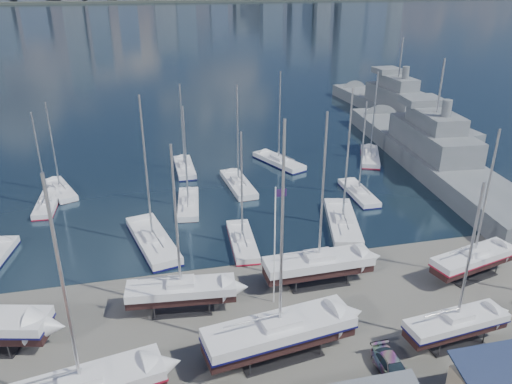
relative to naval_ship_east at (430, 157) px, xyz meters
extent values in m
plane|color=#605E59|center=(-34.26, -31.98, -1.67)|extent=(1400.00, 1400.00, 0.00)
cube|color=#192D3A|center=(-34.26, 278.02, -1.82)|extent=(1400.00, 600.00, 0.40)
cube|color=#2D332D|center=(-34.26, 538.02, -0.57)|extent=(1400.00, 80.00, 2.20)
cube|color=silver|center=(-49.70, -38.63, 1.57)|extent=(3.10, 2.37, 0.50)
cylinder|color=#B2B2B7|center=(-49.70, -38.63, 8.88)|extent=(0.22, 0.22, 15.13)
cube|color=#2D2D33|center=(-41.98, -28.41, -1.59)|extent=(5.60, 2.99, 0.16)
cube|color=black|center=(-41.98, -28.41, -0.08)|extent=(9.96, 3.30, 0.78)
cube|color=silver|center=(-41.98, -28.41, 0.70)|extent=(10.00, 3.71, 0.78)
cube|color=silver|center=(-41.98, -28.41, 1.34)|extent=(2.60, 1.88, 0.50)
cylinder|color=#B2B2B7|center=(-41.98, -28.41, 7.69)|extent=(0.22, 0.22, 13.20)
cube|color=#2D2D33|center=(-34.90, -36.09, -1.59)|extent=(7.10, 4.03, 0.16)
cube|color=black|center=(-34.90, -36.09, 0.01)|extent=(12.51, 4.67, 0.98)
cube|color=silver|center=(-34.90, -36.09, 0.99)|extent=(12.58, 5.17, 0.98)
cube|color=#0E0D43|center=(-34.90, -36.09, 0.54)|extent=(12.71, 5.23, 0.20)
cube|color=silver|center=(-34.90, -36.09, 1.73)|extent=(3.32, 2.48, 0.50)
cylinder|color=#B2B2B7|center=(-34.90, -36.09, 9.72)|extent=(0.22, 0.22, 16.49)
cube|color=#2D2D33|center=(-28.40, -27.04, -1.59)|extent=(5.99, 2.86, 0.16)
cube|color=black|center=(-28.40, -27.04, -0.04)|extent=(10.83, 2.83, 0.86)
cube|color=silver|center=(-28.40, -27.04, 0.82)|extent=(10.85, 3.28, 0.86)
cube|color=silver|center=(-28.40, -27.04, 1.50)|extent=(2.74, 1.88, 0.50)
cylinder|color=#B2B2B7|center=(-28.40, -27.04, 8.52)|extent=(0.22, 0.22, 14.55)
cube|color=#2D2D33|center=(-20.38, -38.04, -1.59)|extent=(5.09, 2.75, 0.16)
cube|color=black|center=(-20.38, -38.04, -0.12)|extent=(9.03, 3.07, 0.71)
cube|color=silver|center=(-20.38, -38.04, 0.59)|extent=(9.08, 3.44, 0.71)
cube|color=#0E0D43|center=(-20.38, -38.04, 0.26)|extent=(9.17, 3.47, 0.14)
cube|color=silver|center=(-20.38, -38.04, 1.19)|extent=(2.36, 1.72, 0.50)
cylinder|color=#B2B2B7|center=(-20.38, -38.04, 6.92)|extent=(0.22, 0.22, 11.96)
cube|color=#2D2D33|center=(-12.78, -29.46, -1.59)|extent=(5.65, 3.59, 0.16)
cube|color=black|center=(-12.78, -29.46, -0.09)|extent=(9.78, 4.49, 0.76)
cube|color=silver|center=(-12.78, -29.46, 0.67)|extent=(9.87, 4.88, 0.76)
cube|color=maroon|center=(-12.78, -29.46, 0.32)|extent=(9.97, 4.92, 0.15)
cube|color=silver|center=(-12.78, -29.46, 1.30)|extent=(2.69, 2.12, 0.50)
cylinder|color=#B2B2B7|center=(-12.78, -29.46, 7.47)|extent=(0.22, 0.22, 12.84)
cube|color=black|center=(-57.27, -2.01, -1.91)|extent=(2.40, 8.90, 0.71)
cube|color=silver|center=(-57.27, -2.01, -1.20)|extent=(2.77, 8.91, 0.71)
cube|color=maroon|center=(-57.27, -2.01, -1.53)|extent=(2.80, 9.00, 0.14)
cube|color=silver|center=(-57.27, -2.01, -0.60)|extent=(1.56, 2.26, 0.50)
cylinder|color=#B2B2B7|center=(-57.27, -2.01, 5.12)|extent=(0.22, 0.22, 11.92)
cube|color=black|center=(-56.20, 2.37, -1.91)|extent=(5.26, 9.09, 0.71)
cube|color=silver|center=(-56.20, 2.37, -1.20)|extent=(5.61, 9.23, 0.71)
cube|color=silver|center=(-56.20, 2.37, -0.59)|extent=(2.22, 2.63, 0.50)
cylinder|color=#B2B2B7|center=(-56.20, 2.37, 5.19)|extent=(0.22, 0.22, 12.06)
cube|color=black|center=(-44.11, -15.62, -2.01)|extent=(5.50, 12.27, 0.96)
cube|color=silver|center=(-44.11, -15.62, -1.05)|extent=(5.98, 12.39, 0.96)
cube|color=#0E0D43|center=(-44.11, -15.62, -1.49)|extent=(6.04, 12.51, 0.19)
cube|color=silver|center=(-44.11, -15.62, -0.32)|extent=(2.64, 3.36, 0.50)
cylinder|color=#B2B2B7|center=(-44.11, -15.62, 7.49)|extent=(0.22, 0.22, 16.12)
cube|color=black|center=(-39.11, -6.51, -1.93)|extent=(3.31, 9.60, 0.75)
cube|color=silver|center=(-39.11, -6.51, -1.17)|extent=(3.71, 9.65, 0.75)
cube|color=silver|center=(-39.11, -6.51, -0.55)|extent=(1.84, 2.52, 0.50)
cylinder|color=#B2B2B7|center=(-39.11, -6.51, 5.55)|extent=(0.22, 0.22, 12.70)
cube|color=black|center=(-38.28, 7.15, -1.93)|extent=(2.32, 9.43, 0.75)
cube|color=silver|center=(-38.28, 7.15, -1.17)|extent=(2.71, 9.44, 0.75)
cube|color=#0E0D43|center=(-38.28, 7.15, -1.52)|extent=(2.74, 9.53, 0.15)
cube|color=silver|center=(-38.28, 7.15, -0.55)|extent=(1.60, 2.37, 0.50)
cylinder|color=#B2B2B7|center=(-38.28, 7.15, 5.56)|extent=(0.22, 0.22, 12.71)
cube|color=black|center=(-34.18, -17.90, -1.92)|extent=(2.75, 9.38, 0.74)
cube|color=silver|center=(-34.18, -17.90, -1.18)|extent=(3.14, 9.40, 0.74)
cube|color=maroon|center=(-34.18, -17.90, -1.52)|extent=(3.17, 9.49, 0.15)
cube|color=silver|center=(-34.18, -17.90, -0.56)|extent=(1.69, 2.40, 0.50)
cylinder|color=#B2B2B7|center=(-34.18, -17.90, 5.44)|extent=(0.22, 0.22, 12.50)
cube|color=black|center=(-31.38, -1.47, -1.95)|extent=(3.30, 10.45, 0.82)
cube|color=silver|center=(-31.38, -1.47, -1.13)|extent=(3.73, 10.48, 0.82)
cube|color=silver|center=(-31.38, -1.47, -0.47)|extent=(1.94, 2.70, 0.50)
cylinder|color=#B2B2B7|center=(-31.38, -1.47, 6.22)|extent=(0.22, 0.22, 13.88)
cube|color=black|center=(-23.16, 6.45, -1.95)|extent=(6.36, 10.44, 0.83)
cube|color=silver|center=(-23.16, 6.45, -1.13)|extent=(6.76, 10.61, 0.83)
cube|color=#0E0D43|center=(-23.16, 6.45, -1.51)|extent=(6.83, 10.71, 0.17)
cube|color=silver|center=(-23.16, 6.45, -0.47)|extent=(2.62, 3.06, 0.50)
cylinder|color=#B2B2B7|center=(-23.16, 6.45, 6.24)|extent=(0.22, 0.22, 13.92)
cube|color=black|center=(-21.38, -16.24, -2.00)|extent=(5.66, 12.10, 0.94)
cube|color=silver|center=(-21.38, -16.24, -1.06)|extent=(6.14, 12.23, 0.94)
cube|color=silver|center=(-21.38, -16.24, -0.34)|extent=(2.65, 3.35, 0.50)
cylinder|color=#B2B2B7|center=(-21.38, -16.24, 7.36)|extent=(0.22, 0.22, 15.90)
cube|color=black|center=(-15.71, -8.19, -1.92)|extent=(2.26, 9.22, 0.74)
cube|color=silver|center=(-15.71, -8.19, -1.18)|extent=(2.65, 9.23, 0.74)
cube|color=#0E0D43|center=(-15.71, -8.19, -1.52)|extent=(2.68, 9.32, 0.15)
cube|color=silver|center=(-15.71, -8.19, -0.56)|extent=(1.56, 2.31, 0.50)
cylinder|color=#B2B2B7|center=(-15.71, -8.19, 5.40)|extent=(0.22, 0.22, 12.43)
cube|color=black|center=(-7.75, 5.29, -1.94)|extent=(6.05, 10.13, 0.80)
cube|color=silver|center=(-7.75, 5.29, -1.15)|extent=(6.44, 10.29, 0.80)
cube|color=maroon|center=(-7.75, 5.29, -1.51)|extent=(6.50, 10.39, 0.16)
cube|color=silver|center=(-7.75, 5.29, -0.50)|extent=(2.51, 2.95, 0.50)
cylinder|color=#B2B2B7|center=(-7.75, 5.29, 5.99)|extent=(0.22, 0.22, 13.48)
cube|color=slate|center=(-0.01, -0.07, -1.14)|extent=(13.10, 53.86, 4.80)
cube|color=slate|center=(-0.01, -0.07, 3.06)|extent=(8.41, 19.18, 3.60)
cube|color=slate|center=(-0.01, -0.07, 6.06)|extent=(6.02, 11.07, 2.40)
cube|color=slate|center=(0.45, 5.24, 7.76)|extent=(6.41, 5.83, 1.20)
cylinder|color=#B2B2B7|center=(-0.01, -0.07, 11.26)|extent=(0.30, 0.30, 8.00)
cube|color=slate|center=(8.92, 28.88, -1.20)|extent=(10.49, 47.40, 4.23)
cube|color=slate|center=(8.92, 28.88, 2.71)|extent=(7.05, 16.80, 3.60)
cube|color=slate|center=(8.92, 28.88, 5.71)|extent=(5.10, 9.67, 2.40)
cube|color=slate|center=(8.62, 33.57, 7.41)|extent=(5.55, 5.03, 1.20)
cylinder|color=#B2B2B7|center=(8.92, 28.88, 10.91)|extent=(0.30, 0.30, 8.00)
imported|color=gray|center=(-27.03, -40.14, -1.00)|extent=(1.95, 4.69, 1.36)
cylinder|color=white|center=(-33.50, -29.16, 4.21)|extent=(0.12, 0.12, 11.77)
cube|color=#25133D|center=(-33.01, -29.16, 9.50)|extent=(0.98, 0.05, 0.69)
camera|label=1|loc=(-43.92, -66.59, 26.66)|focal=35.00mm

